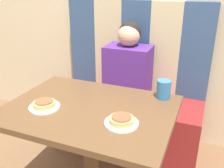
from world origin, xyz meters
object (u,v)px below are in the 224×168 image
Objects in this scene: plate_left at (45,107)px; pizza_right at (121,119)px; drinking_cup at (164,89)px; pizza_left at (44,104)px; person at (128,65)px; plate_right at (121,123)px.

pizza_right is (0.48, -0.00, 0.02)m from plate_left.
plate_left is at bearing -147.10° from drinking_cup.
person is at bearing 73.60° from pizza_left.
plate_left is (-0.24, -0.81, -0.05)m from person.
drinking_cup is (0.14, 0.40, 0.05)m from plate_right.
pizza_left and pizza_right have the same top height.
person is 0.85m from pizza_left.
drinking_cup is at bearing -47.89° from person.
pizza_right is 0.42m from drinking_cup.
drinking_cup is (0.62, 0.40, 0.03)m from pizza_left.
drinking_cup is at bearing 71.10° from plate_right.
pizza_left reaches higher than plate_left.
plate_left is 1.52× the size of drinking_cup.
plate_right is at bearing 0.00° from pizza_left.
person is 4.92× the size of pizza_left.
person is 0.85m from pizza_right.
plate_left is at bearing -106.40° from person.
plate_left is at bearing 90.00° from pizza_left.
plate_right is (0.48, 0.00, 0.00)m from plate_left.
plate_right is 0.42m from drinking_cup.
person is 3.58× the size of plate_right.
person is at bearing 106.40° from pizza_right.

